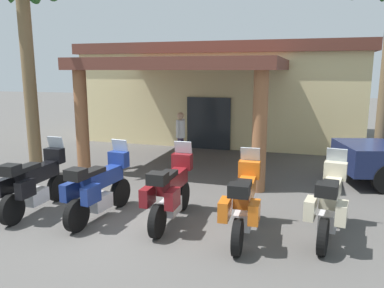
# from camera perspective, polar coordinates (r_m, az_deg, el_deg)

# --- Properties ---
(ground_plane) EXTENTS (80.00, 80.00, 0.00)m
(ground_plane) POSITION_cam_1_polar(r_m,az_deg,el_deg) (8.32, -10.18, -11.58)
(ground_plane) COLOR #514F4C
(motel_building) EXTENTS (12.42, 12.39, 4.28)m
(motel_building) POSITION_cam_1_polar(r_m,az_deg,el_deg) (18.24, 5.05, 8.00)
(motel_building) COLOR beige
(motel_building) RESTS_ON ground_plane
(motorcycle_black) EXTENTS (0.70, 2.21, 1.61)m
(motorcycle_black) POSITION_cam_1_polar(r_m,az_deg,el_deg) (9.24, -22.69, -5.39)
(motorcycle_black) COLOR black
(motorcycle_black) RESTS_ON ground_plane
(motorcycle_blue) EXTENTS (0.79, 2.21, 1.61)m
(motorcycle_blue) POSITION_cam_1_polar(r_m,az_deg,el_deg) (8.44, -13.88, -6.36)
(motorcycle_blue) COLOR black
(motorcycle_blue) RESTS_ON ground_plane
(motorcycle_maroon) EXTENTS (0.71, 2.21, 1.61)m
(motorcycle_maroon) POSITION_cam_1_polar(r_m,az_deg,el_deg) (7.97, -3.26, -7.11)
(motorcycle_maroon) COLOR black
(motorcycle_maroon) RESTS_ON ground_plane
(motorcycle_orange) EXTENTS (0.70, 2.21, 1.61)m
(motorcycle_orange) POSITION_cam_1_polar(r_m,az_deg,el_deg) (7.36, 7.81, -8.77)
(motorcycle_orange) COLOR black
(motorcycle_orange) RESTS_ON ground_plane
(motorcycle_cream) EXTENTS (0.87, 2.20, 1.61)m
(motorcycle_cream) POSITION_cam_1_polar(r_m,az_deg,el_deg) (7.71, 20.02, -8.41)
(motorcycle_cream) COLOR black
(motorcycle_cream) RESTS_ON ground_plane
(pedestrian) EXTENTS (0.32, 0.52, 1.75)m
(pedestrian) POSITION_cam_1_polar(r_m,az_deg,el_deg) (13.11, -1.73, 1.61)
(pedestrian) COLOR #3F334C
(pedestrian) RESTS_ON ground_plane
(palm_tree_roadside) EXTENTS (2.07, 2.11, 6.17)m
(palm_tree_roadside) POSITION_cam_1_polar(r_m,az_deg,el_deg) (12.36, -23.83, 15.62)
(palm_tree_roadside) COLOR brown
(palm_tree_roadside) RESTS_ON ground_plane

